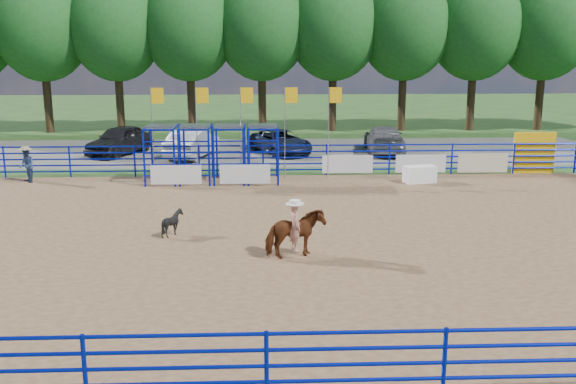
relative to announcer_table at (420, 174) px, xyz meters
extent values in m
plane|color=#345923|center=(-7.03, -8.19, -0.39)|extent=(120.00, 120.00, 0.00)
cube|color=olive|center=(-7.03, -8.19, -0.38)|extent=(30.00, 20.00, 0.02)
cube|color=#68665C|center=(-7.03, 8.81, -0.39)|extent=(40.00, 10.00, 0.01)
cube|color=white|center=(0.00, 0.00, 0.00)|extent=(1.51, 0.94, 0.75)
imported|color=#5E2C12|center=(-6.14, -10.16, 0.34)|extent=(1.86, 1.30, 1.43)
imported|color=#A12C17|center=(-6.14, -10.16, 1.27)|extent=(0.49, 0.60, 1.42)
cylinder|color=white|center=(-6.14, -10.16, 2.01)|extent=(0.54, 0.54, 0.12)
imported|color=black|center=(-10.00, -7.78, 0.06)|extent=(0.91, 0.84, 0.86)
imported|color=navy|center=(-17.62, 0.75, 0.40)|extent=(0.91, 0.95, 1.54)
cylinder|color=tan|center=(-17.62, 0.75, 1.17)|extent=(0.56, 0.56, 0.11)
imported|color=black|center=(-15.10, 8.29, 0.42)|extent=(3.56, 5.10, 1.61)
imported|color=#989AA0|center=(-10.88, 7.05, 0.39)|extent=(2.79, 4.95, 1.54)
imported|color=#151A34|center=(-6.00, 8.17, 0.28)|extent=(3.89, 5.24, 1.32)
imported|color=#5C5C5F|center=(-0.06, 8.26, 0.37)|extent=(2.63, 5.41, 1.52)
cube|color=white|center=(-10.83, -0.42, 0.16)|extent=(2.20, 0.04, 0.85)
cube|color=white|center=(-7.83, -0.42, 0.16)|extent=(2.20, 0.04, 0.85)
cube|color=white|center=(-3.03, 1.77, 0.16)|extent=(2.40, 0.04, 0.85)
cube|color=white|center=(0.47, 1.77, 0.16)|extent=(2.40, 0.04, 0.85)
cube|color=beige|center=(3.47, 1.77, 0.16)|extent=(2.40, 0.04, 0.90)
cube|color=yellow|center=(5.97, 1.91, 0.61)|extent=(2.00, 0.12, 2.00)
cylinder|color=#3F2B19|center=(-22.03, 17.81, 2.01)|extent=(0.56, 0.56, 4.80)
ellipsoid|color=#194D1B|center=(-22.03, 17.81, 7.17)|extent=(6.40, 6.40, 7.36)
cylinder|color=#3F2B19|center=(-17.03, 17.81, 2.01)|extent=(0.56, 0.56, 4.80)
ellipsoid|color=#194D1B|center=(-17.03, 17.81, 7.17)|extent=(6.40, 6.40, 7.36)
cylinder|color=#3F2B19|center=(-12.03, 17.81, 2.01)|extent=(0.56, 0.56, 4.80)
ellipsoid|color=#194D1B|center=(-12.03, 17.81, 7.17)|extent=(6.40, 6.40, 7.36)
cylinder|color=#3F2B19|center=(-7.03, 17.81, 2.01)|extent=(0.56, 0.56, 4.80)
ellipsoid|color=#194D1B|center=(-7.03, 17.81, 7.17)|extent=(6.40, 6.40, 7.36)
cylinder|color=#3F2B19|center=(-2.03, 17.81, 2.01)|extent=(0.56, 0.56, 4.80)
ellipsoid|color=#194D1B|center=(-2.03, 17.81, 7.17)|extent=(6.40, 6.40, 7.36)
cylinder|color=#3F2B19|center=(2.97, 17.81, 2.01)|extent=(0.56, 0.56, 4.80)
ellipsoid|color=#194D1B|center=(2.97, 17.81, 7.17)|extent=(6.40, 6.40, 7.36)
cylinder|color=#3F2B19|center=(7.97, 17.81, 2.01)|extent=(0.56, 0.56, 4.80)
ellipsoid|color=#194D1B|center=(7.97, 17.81, 7.17)|extent=(6.40, 6.40, 7.36)
cylinder|color=#3F2B19|center=(12.97, 17.81, 2.01)|extent=(0.56, 0.56, 4.80)
ellipsoid|color=#194D1B|center=(12.97, 17.81, 7.17)|extent=(6.40, 6.40, 7.36)
camera|label=1|loc=(-7.07, -27.95, 5.72)|focal=40.00mm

